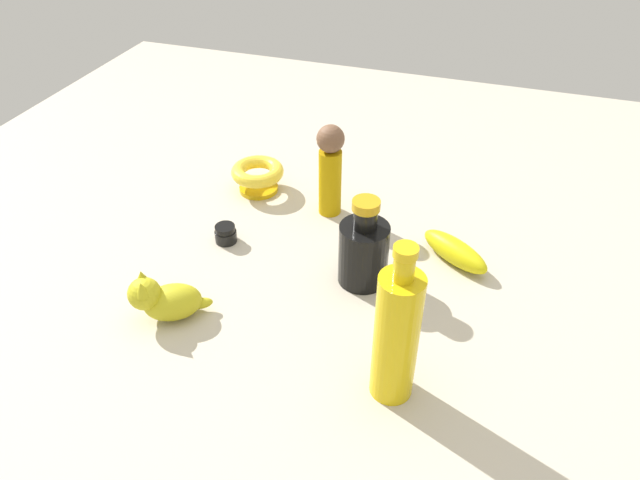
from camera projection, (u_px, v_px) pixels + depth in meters
ground at (320, 270)px, 1.11m from camera, size 2.00×2.00×0.00m
bottle_short at (363, 251)px, 1.04m from camera, size 0.09×0.09×0.17m
person_figure_adult at (330, 168)px, 1.20m from camera, size 0.06×0.06×0.20m
nail_polish_jar at (226, 234)px, 1.17m from camera, size 0.04×0.04×0.04m
banana at (455, 251)px, 1.11m from camera, size 0.15×0.12×0.05m
bottle_tall at (396, 335)px, 0.82m from camera, size 0.06×0.06×0.27m
cat_figurine at (164, 299)px, 0.99m from camera, size 0.12×0.11×0.09m
bowl at (258, 174)px, 1.30m from camera, size 0.12×0.12×0.06m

